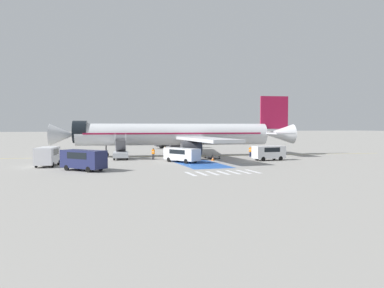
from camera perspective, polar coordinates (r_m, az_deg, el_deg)
The scene contains 24 objects.
ground_plane at distance 61.72m, azimuth -3.03°, elevation -1.88°, with size 600.00×600.00×0.00m, color gray.
apron_leadline_yellow at distance 61.97m, azimuth -2.77°, elevation -1.85°, with size 0.20×75.28×0.01m, color gold.
apron_stand_patch_blue at distance 49.02m, azimuth 1.24°, elevation -3.06°, with size 5.30×11.42×0.01m, color #2856A8.
apron_walkway_bar_0 at distance 38.91m, azimuth -0.23°, elevation -4.57°, with size 0.44×3.60×0.01m, color silver.
apron_walkway_bar_1 at distance 39.28m, azimuth 1.45°, elevation -4.50°, with size 0.44×3.60×0.01m, color silver.
apron_walkway_bar_2 at distance 39.68m, azimuth 3.10°, elevation -4.43°, with size 0.44×3.60×0.01m, color silver.
apron_walkway_bar_3 at distance 40.11m, azimuth 4.71°, elevation -4.36°, with size 0.44×3.60×0.01m, color silver.
apron_walkway_bar_4 at distance 40.58m, azimuth 6.28°, elevation -4.29°, with size 0.44×3.60×0.01m, color silver.
apron_walkway_bar_5 at distance 41.07m, azimuth 7.82°, elevation -4.21°, with size 0.44×3.60×0.01m, color silver.
apron_walkway_bar_6 at distance 41.60m, azimuth 9.32°, elevation -4.13°, with size 0.44×3.60×0.01m, color silver.
airliner at distance 61.89m, azimuth -2.12°, elevation 1.43°, with size 40.59×35.23×10.12m.
boarding_stairs_forward at distance 57.08m, azimuth -10.80°, elevation -1.31°, with size 2.79×5.43×3.88m.
fuel_tanker at distance 84.68m, azimuth -2.20°, elevation 0.55°, with size 10.59×2.73×3.43m.
service_van_0 at distance 43.26m, azimuth -16.22°, elevation -2.13°, with size 5.08×5.28×2.29m.
service_van_1 at distance 51.17m, azimuth -1.57°, elevation -1.50°, with size 4.20×5.72×1.94m.
service_van_2 at distance 49.54m, azimuth -21.16°, elevation -1.56°, with size 2.87×5.43×2.36m.
service_van_3 at distance 55.19m, azimuth 11.62°, elevation -1.17°, with size 4.64×2.07×2.09m.
baggage_cart at distance 57.41m, azimuth 3.11°, elevation -1.96°, with size 1.90×2.81×0.87m.
ground_crew_0 at distance 55.71m, azimuth -5.93°, elevation -1.36°, with size 0.48×0.44×1.73m.
ground_crew_1 at distance 58.78m, azimuth -4.15°, elevation -1.12°, with size 0.31×0.47×1.75m.
ground_crew_2 at distance 57.79m, azimuth 0.12°, elevation -1.10°, with size 0.44×0.48×1.88m.
ground_crew_3 at distance 61.17m, azimuth 8.88°, elevation -1.03°, with size 0.43×0.49×1.69m.
traffic_cone_0 at distance 59.42m, azimuth 13.20°, elevation -1.84°, with size 0.52×0.52×0.58m.
traffic_cone_1 at distance 54.02m, azimuth 3.19°, elevation -2.25°, with size 0.48×0.48×0.54m.
Camera 1 is at (-15.27, -59.59, 4.94)m, focal length 35.00 mm.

